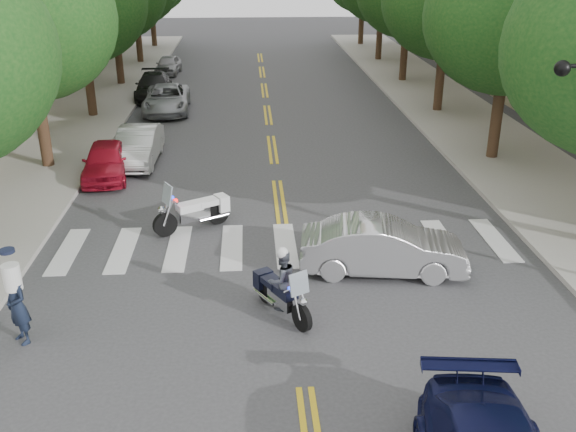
{
  "coord_description": "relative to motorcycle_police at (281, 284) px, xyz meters",
  "views": [
    {
      "loc": [
        -0.97,
        -10.25,
        8.04
      ],
      "look_at": [
        0.02,
        5.62,
        1.3
      ],
      "focal_mm": 40.0,
      "sensor_mm": 36.0,
      "label": 1
    }
  ],
  "objects": [
    {
      "name": "ground",
      "position": [
        0.32,
        -2.8,
        -0.78
      ],
      "size": [
        140.0,
        140.0,
        0.0
      ],
      "primitive_type": "plane",
      "color": "#38383A",
      "rests_on": "ground"
    },
    {
      "name": "sidewalk_left",
      "position": [
        -9.18,
        19.2,
        -0.71
      ],
      "size": [
        5.0,
        60.0,
        0.15
      ],
      "primitive_type": "cube",
      "color": "#9E9991",
      "rests_on": "ground"
    },
    {
      "name": "sidewalk_right",
      "position": [
        9.82,
        19.2,
        -0.71
      ],
      "size": [
        5.0,
        60.0,
        0.15
      ],
      "primitive_type": "cube",
      "color": "#9E9991",
      "rests_on": "ground"
    },
    {
      "name": "tree_l_1",
      "position": [
        -8.48,
        11.2,
        4.77
      ],
      "size": [
        6.4,
        6.4,
        8.45
      ],
      "color": "#382316",
      "rests_on": "ground"
    },
    {
      "name": "tree_l_2",
      "position": [
        -8.48,
        19.2,
        4.77
      ],
      "size": [
        6.4,
        6.4,
        8.45
      ],
      "color": "#382316",
      "rests_on": "ground"
    },
    {
      "name": "tree_r_1",
      "position": [
        9.12,
        11.2,
        4.77
      ],
      "size": [
        6.4,
        6.4,
        8.45
      ],
      "color": "#382316",
      "rests_on": "ground"
    },
    {
      "name": "tree_r_2",
      "position": [
        9.12,
        19.2,
        4.77
      ],
      "size": [
        6.4,
        6.4,
        8.45
      ],
      "color": "#382316",
      "rests_on": "ground"
    },
    {
      "name": "motorcycle_police",
      "position": [
        0.0,
        0.0,
        0.0
      ],
      "size": [
        1.3,
        1.98,
        1.76
      ],
      "rotation": [
        0.0,
        0.0,
        3.67
      ],
      "color": "black",
      "rests_on": "ground"
    },
    {
      "name": "motorcycle_parked",
      "position": [
        -2.26,
        5.12,
        -0.22
      ],
      "size": [
        2.28,
        1.48,
        1.61
      ],
      "rotation": [
        0.0,
        0.0,
        2.09
      ],
      "color": "black",
      "rests_on": "ground"
    },
    {
      "name": "officer_standing",
      "position": [
        -5.72,
        -0.8,
        0.12
      ],
      "size": [
        0.77,
        0.77,
        1.81
      ],
      "primitive_type": "imported",
      "rotation": [
        0.0,
        0.0,
        -0.8
      ],
      "color": "#151E31",
      "rests_on": "ground"
    },
    {
      "name": "convertible",
      "position": [
        2.79,
        1.95,
        -0.07
      ],
      "size": [
        4.49,
        2.03,
        1.43
      ],
      "primitive_type": "imported",
      "rotation": [
        0.0,
        0.0,
        1.45
      ],
      "color": "#B4B4B6",
      "rests_on": "ground"
    },
    {
      "name": "parked_car_a",
      "position": [
        -5.98,
        9.99,
        -0.12
      ],
      "size": [
        1.9,
        4.01,
        1.32
      ],
      "primitive_type": "imported",
      "rotation": [
        0.0,
        0.0,
        0.09
      ],
      "color": "#AA1227",
      "rests_on": "ground"
    },
    {
      "name": "parked_car_b",
      "position": [
        -5.07,
        11.7,
        -0.08
      ],
      "size": [
        1.58,
        4.3,
        1.41
      ],
      "primitive_type": "imported",
      "rotation": [
        0.0,
        0.0,
        -0.02
      ],
      "color": "silver",
      "rests_on": "ground"
    },
    {
      "name": "parked_car_c",
      "position": [
        -4.88,
        20.17,
        -0.1
      ],
      "size": [
        2.48,
        5.0,
        1.36
      ],
      "primitive_type": "imported",
      "rotation": [
        0.0,
        0.0,
        0.05
      ],
      "color": "#989A9F",
      "rests_on": "ground"
    },
    {
      "name": "parked_car_d",
      "position": [
        -5.98,
        23.5,
        -0.1
      ],
      "size": [
        2.18,
        4.8,
        1.36
      ],
      "primitive_type": "imported",
      "rotation": [
        0.0,
        0.0,
        0.06
      ],
      "color": "black",
      "rests_on": "ground"
    },
    {
      "name": "parked_car_e",
      "position": [
        -5.98,
        30.91,
        -0.17
      ],
      "size": [
        1.65,
        3.66,
        1.22
      ],
      "primitive_type": "imported",
      "rotation": [
        0.0,
        0.0,
        -0.06
      ],
      "color": "#9B9BA0",
      "rests_on": "ground"
    }
  ]
}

